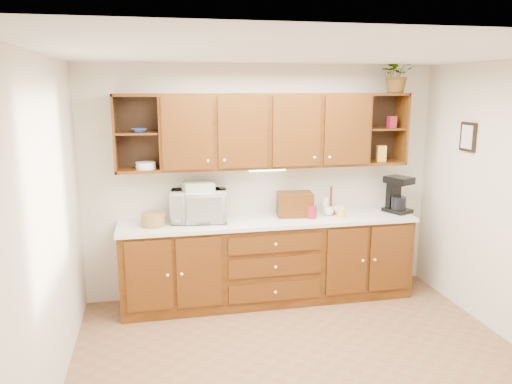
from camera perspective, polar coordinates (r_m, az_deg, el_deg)
name	(u,v)px	position (r m, az deg, el deg)	size (l,w,h in m)	color
floor	(307,368)	(4.54, 5.83, -19.36)	(4.00, 4.00, 0.00)	brown
ceiling	(314,53)	(3.89, 6.66, 15.47)	(4.00, 4.00, 0.00)	white
back_wall	(263,182)	(5.67, 0.79, 1.20)	(4.00, 4.00, 0.00)	beige
left_wall	(45,236)	(3.92, -22.95, -4.65)	(3.50, 3.50, 0.00)	beige
base_cabinets	(268,261)	(5.61, 1.44, -7.91)	(3.20, 0.60, 0.90)	#311805
countertop	(269,221)	(5.46, 1.49, -3.31)	(3.24, 0.64, 0.04)	silver
upper_cabinets	(267,130)	(5.44, 1.28, 7.04)	(3.20, 0.33, 0.80)	#311805
undercabinet_light	(267,170)	(5.44, 1.29, 2.55)	(0.40, 0.05, 0.03)	white
framed_picture	(468,137)	(5.62, 23.08, 5.82)	(0.03, 0.24, 0.30)	black
wicker_basket	(153,220)	(5.28, -11.67, -3.10)	(0.24, 0.24, 0.14)	olive
microwave	(199,206)	(5.38, -6.56, -1.61)	(0.59, 0.40, 0.33)	beige
towel_stack	(198,187)	(5.33, -6.61, 0.60)	(0.31, 0.23, 0.09)	#D0D765
wine_bottle	(223,203)	(5.51, -3.84, -1.23)	(0.07, 0.07, 0.33)	black
woven_tray	(204,216)	(5.59, -5.96, -2.72)	(0.35, 0.35, 0.02)	olive
bread_box	(295,204)	(5.57, 4.46, -1.41)	(0.38, 0.24, 0.27)	#311805
mug_tree	(331,209)	(5.74, 8.53, -1.98)	(0.26, 0.28, 0.32)	#311805
canister_red	(312,212)	(5.51, 6.36, -2.30)	(0.11, 0.11, 0.14)	maroon
canister_white	(326,205)	(5.75, 7.95, -1.53)	(0.08, 0.08, 0.18)	white
canister_yellow	(341,213)	(5.58, 9.73, -2.38)	(0.09, 0.09, 0.11)	gold
coffee_maker	(397,195)	(5.96, 15.82, -0.31)	(0.32, 0.36, 0.41)	black
bowl_stack	(139,130)	(5.27, -13.22, 6.86)	(0.16, 0.16, 0.04)	#26418E
plate_stack	(146,166)	(5.31, -12.50, 2.97)	(0.20, 0.20, 0.07)	white
pantry_box_yellow	(381,153)	(5.90, 14.12, 4.29)	(0.10, 0.08, 0.18)	gold
pantry_box_red	(392,122)	(5.89, 15.26, 7.72)	(0.09, 0.08, 0.13)	maroon
potted_plant	(397,74)	(5.88, 15.83, 12.84)	(0.37, 0.32, 0.41)	#999999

